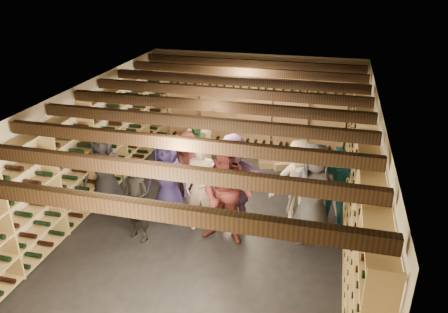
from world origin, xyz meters
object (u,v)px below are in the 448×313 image
object	(u,v)px
crate_stack_left	(199,145)
person_6	(168,179)
person_4	(335,189)
person_5	(187,165)
person_8	(227,194)
person_3	(298,183)
person_10	(196,155)
person_0	(105,170)
crate_stack_right	(269,160)
person_11	(233,181)
person_1	(137,201)
crate_loose	(284,165)
person_12	(313,193)
person_7	(202,187)

from	to	relation	value
crate_stack_left	person_6	bearing A→B (deg)	-85.31
person_4	person_5	distance (m)	2.99
person_8	person_3	bearing A→B (deg)	43.30
person_10	person_8	bearing A→B (deg)	-58.89
person_0	person_6	bearing A→B (deg)	-19.23
crate_stack_right	person_4	bearing A→B (deg)	-57.24
person_8	crate_stack_right	bearing A→B (deg)	89.29
person_11	person_1	bearing A→B (deg)	-156.16
person_0	person_3	size ratio (longest dim) A/B	1.01
person_1	crate_loose	bearing A→B (deg)	78.23
crate_stack_right	person_4	distance (m)	2.90
person_1	person_5	xyz separation A→B (m)	(0.36, 1.63, -0.01)
person_4	person_12	distance (m)	0.56
person_7	person_8	distance (m)	0.61
crate_stack_right	person_8	bearing A→B (deg)	-94.45
person_5	person_7	size ratio (longest dim) A/B	0.85
person_0	person_11	xyz separation A→B (m)	(2.55, 0.05, 0.07)
person_3	person_11	distance (m)	1.22
person_1	person_4	bearing A→B (deg)	38.89
person_7	person_8	xyz separation A→B (m)	(0.53, -0.29, 0.08)
person_0	person_10	xyz separation A→B (m)	(1.43, 1.36, -0.10)
person_10	person_11	bearing A→B (deg)	-50.12
person_1	person_4	xyz separation A→B (m)	(3.32, 1.17, 0.07)
crate_stack_right	person_12	world-z (taller)	person_12
person_3	person_12	bearing A→B (deg)	-71.09
crate_loose	person_6	size ratio (longest dim) A/B	0.30
person_3	person_6	bearing A→B (deg)	179.44
person_0	person_7	bearing A→B (deg)	-23.02
person_1	person_7	xyz separation A→B (m)	(1.01, 0.60, 0.11)
person_0	person_10	size ratio (longest dim) A/B	1.13
person_7	person_12	size ratio (longest dim) A/B	0.95
crate_loose	person_6	bearing A→B (deg)	-123.93
person_4	crate_loose	bearing A→B (deg)	112.71
crate_stack_right	person_5	xyz separation A→B (m)	(-1.43, -1.91, 0.57)
crate_stack_left	person_5	xyz separation A→B (m)	(0.29, -1.77, 0.32)
crate_stack_right	person_8	size ratio (longest dim) A/B	0.30
person_1	person_8	world-z (taller)	person_8
person_11	crate_loose	bearing A→B (deg)	70.67
person_3	person_7	xyz separation A→B (m)	(-1.66, -0.64, 0.04)
crate_stack_left	person_4	world-z (taller)	person_4
crate_stack_right	person_7	distance (m)	3.12
person_0	person_10	distance (m)	1.98
person_7	person_4	bearing A→B (deg)	9.10
crate_loose	person_11	xyz separation A→B (m)	(-0.64, -2.68, 0.82)
person_0	person_5	size ratio (longest dim) A/B	1.13
person_7	person_6	bearing A→B (deg)	162.46
crate_stack_right	person_7	xyz separation A→B (m)	(-0.78, -2.94, 0.70)
person_1	person_12	size ratio (longest dim) A/B	0.83
person_3	person_7	world-z (taller)	person_7
person_5	person_8	distance (m)	1.78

